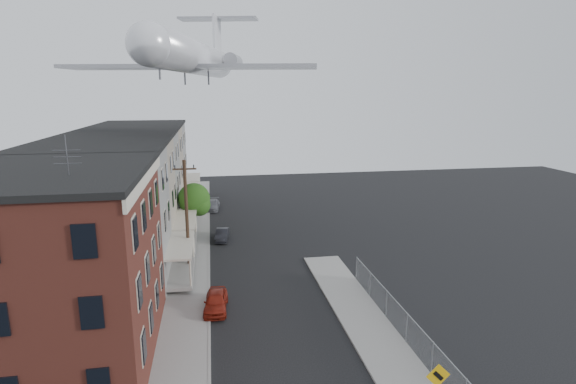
# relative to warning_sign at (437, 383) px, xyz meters

# --- Properties ---
(sidewalk_left) EXTENTS (3.00, 62.00, 0.12)m
(sidewalk_left) POSITION_rel_warning_sign_xyz_m (-11.10, 25.03, -1.82)
(sidewalk_left) COLOR gray
(sidewalk_left) RESTS_ON ground
(sidewalk_right) EXTENTS (3.00, 26.00, 0.12)m
(sidewalk_right) POSITION_rel_warning_sign_xyz_m (-0.10, 7.03, -1.82)
(sidewalk_right) COLOR gray
(sidewalk_right) RESTS_ON ground
(curb_left) EXTENTS (0.15, 62.00, 0.14)m
(curb_left) POSITION_rel_warning_sign_xyz_m (-9.65, 25.03, -1.81)
(curb_left) COLOR gray
(curb_left) RESTS_ON ground
(curb_right) EXTENTS (0.15, 26.00, 0.14)m
(curb_right) POSITION_rel_warning_sign_xyz_m (-1.55, 7.03, -1.81)
(curb_right) COLOR gray
(curb_right) RESTS_ON ground
(corner_building) EXTENTS (10.31, 12.30, 12.15)m
(corner_building) POSITION_rel_warning_sign_xyz_m (-17.60, 8.03, 3.28)
(corner_building) COLOR #371711
(corner_building) RESTS_ON ground
(row_house_a) EXTENTS (11.98, 7.00, 10.30)m
(row_house_a) POSITION_rel_warning_sign_xyz_m (-17.56, 17.53, 3.25)
(row_house_a) COLOR slate
(row_house_a) RESTS_ON ground
(row_house_b) EXTENTS (11.98, 7.00, 10.30)m
(row_house_b) POSITION_rel_warning_sign_xyz_m (-17.56, 24.53, 3.25)
(row_house_b) COLOR gray
(row_house_b) RESTS_ON ground
(row_house_c) EXTENTS (11.98, 7.00, 10.30)m
(row_house_c) POSITION_rel_warning_sign_xyz_m (-17.56, 31.53, 3.25)
(row_house_c) COLOR slate
(row_house_c) RESTS_ON ground
(row_house_d) EXTENTS (11.98, 7.00, 10.30)m
(row_house_d) POSITION_rel_warning_sign_xyz_m (-17.56, 38.53, 3.25)
(row_house_d) COLOR gray
(row_house_d) RESTS_ON ground
(row_house_e) EXTENTS (11.98, 7.00, 10.30)m
(row_house_e) POSITION_rel_warning_sign_xyz_m (-17.56, 45.53, 3.25)
(row_house_e) COLOR slate
(row_house_e) RESTS_ON ground
(chainlink_fence) EXTENTS (0.06, 18.06, 1.90)m
(chainlink_fence) POSITION_rel_warning_sign_xyz_m (1.40, 6.03, -0.89)
(chainlink_fence) COLOR gray
(chainlink_fence) RESTS_ON ground
(warning_sign) EXTENTS (1.10, 0.11, 2.80)m
(warning_sign) POSITION_rel_warning_sign_xyz_m (0.00, 0.00, 0.00)
(warning_sign) COLOR #515156
(warning_sign) RESTS_ON ground
(utility_pole) EXTENTS (1.80, 0.26, 9.00)m
(utility_pole) POSITION_rel_warning_sign_xyz_m (-11.20, 19.03, 2.79)
(utility_pole) COLOR black
(utility_pole) RESTS_ON ground
(street_tree) EXTENTS (3.22, 3.20, 5.20)m
(street_tree) POSITION_rel_warning_sign_xyz_m (-10.87, 28.95, 1.57)
(street_tree) COLOR black
(street_tree) RESTS_ON ground
(car_near) EXTENTS (1.78, 3.76, 1.24)m
(car_near) POSITION_rel_warning_sign_xyz_m (-9.20, 12.00, -1.26)
(car_near) COLOR maroon
(car_near) RESTS_ON ground
(car_mid) EXTENTS (1.54, 3.40, 1.08)m
(car_mid) POSITION_rel_warning_sign_xyz_m (-8.38, 26.41, -1.34)
(car_mid) COLOR black
(car_mid) RESTS_ON ground
(car_far) EXTENTS (1.96, 4.13, 1.16)m
(car_far) POSITION_rel_warning_sign_xyz_m (-9.20, 38.35, -1.30)
(car_far) COLOR slate
(car_far) RESTS_ON ground
(airplane) EXTENTS (23.10, 26.41, 7.60)m
(airplane) POSITION_rel_warning_sign_xyz_m (-10.31, 28.94, 15.35)
(airplane) COLOR white
(airplane) RESTS_ON ground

